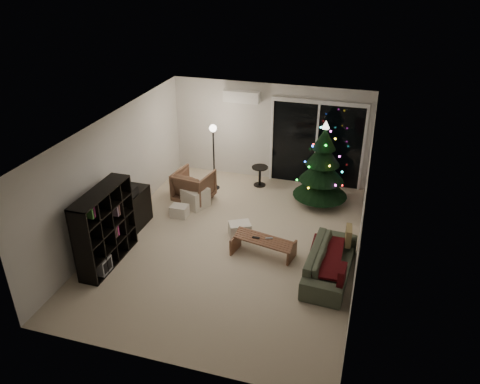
# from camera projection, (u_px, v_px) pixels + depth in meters

# --- Properties ---
(room) EXTENTS (6.50, 7.51, 2.60)m
(room) POSITION_uv_depth(u_px,v_px,m) (271.00, 171.00, 10.27)
(room) COLOR beige
(room) RESTS_ON ground
(bookshelf) EXTENTS (0.97, 1.55, 1.52)m
(bookshelf) POSITION_uv_depth(u_px,v_px,m) (96.00, 226.00, 8.74)
(bookshelf) COLOR black
(bookshelf) RESTS_ON floor
(media_cabinet) EXTENTS (0.51, 1.33, 0.83)m
(media_cabinet) POSITION_uv_depth(u_px,v_px,m) (127.00, 214.00, 9.82)
(media_cabinet) COLOR black
(media_cabinet) RESTS_ON floor
(stereo) EXTENTS (0.42, 0.50, 0.18)m
(stereo) POSITION_uv_depth(u_px,v_px,m) (124.00, 193.00, 9.59)
(stereo) COLOR black
(stereo) RESTS_ON media_cabinet
(armchair) EXTENTS (0.93, 0.95, 0.76)m
(armchair) POSITION_uv_depth(u_px,v_px,m) (194.00, 186.00, 11.05)
(armchair) COLOR brown
(armchair) RESTS_ON floor
(ottoman) EXTENTS (0.66, 0.66, 0.45)m
(ottoman) POSITION_uv_depth(u_px,v_px,m) (196.00, 198.00, 10.86)
(ottoman) COLOR silver
(ottoman) RESTS_ON floor
(cardboard_box_a) EXTENTS (0.38, 0.29, 0.27)m
(cardboard_box_a) POSITION_uv_depth(u_px,v_px,m) (179.00, 211.00, 10.49)
(cardboard_box_a) COLOR silver
(cardboard_box_a) RESTS_ON floor
(cardboard_box_b) EXTENTS (0.54, 0.50, 0.31)m
(cardboard_box_b) POSITION_uv_depth(u_px,v_px,m) (240.00, 230.00, 9.76)
(cardboard_box_b) COLOR silver
(cardboard_box_b) RESTS_ON floor
(side_table) EXTENTS (0.54, 0.54, 0.51)m
(side_table) POSITION_uv_depth(u_px,v_px,m) (260.00, 176.00, 11.81)
(side_table) COLOR black
(side_table) RESTS_ON floor
(floor_lamp) EXTENTS (0.26, 0.26, 1.61)m
(floor_lamp) POSITION_uv_depth(u_px,v_px,m) (214.00, 159.00, 11.42)
(floor_lamp) COLOR black
(floor_lamp) RESTS_ON floor
(sofa) EXTENTS (0.85, 1.91, 0.55)m
(sofa) POSITION_uv_depth(u_px,v_px,m) (330.00, 262.00, 8.54)
(sofa) COLOR #4A5042
(sofa) RESTS_ON floor
(sofa_throw) EXTENTS (0.58, 1.35, 0.04)m
(sofa_throw) POSITION_uv_depth(u_px,v_px,m) (325.00, 256.00, 8.51)
(sofa_throw) COLOR #450D0A
(sofa_throw) RESTS_ON sofa
(cushion_a) EXTENTS (0.14, 0.37, 0.36)m
(cushion_a) POSITION_uv_depth(u_px,v_px,m) (348.00, 236.00, 8.93)
(cushion_a) COLOR #96824D
(cushion_a) RESTS_ON sofa
(cushion_b) EXTENTS (0.13, 0.37, 0.36)m
(cushion_b) POSITION_uv_depth(u_px,v_px,m) (342.00, 276.00, 7.83)
(cushion_b) COLOR #450D0A
(cushion_b) RESTS_ON sofa
(coffee_table) EXTENTS (1.26, 0.66, 0.38)m
(coffee_table) POSITION_uv_depth(u_px,v_px,m) (263.00, 247.00, 9.12)
(coffee_table) COLOR brown
(coffee_table) RESTS_ON floor
(remote_a) EXTENTS (0.15, 0.04, 0.02)m
(remote_a) POSITION_uv_depth(u_px,v_px,m) (256.00, 238.00, 9.06)
(remote_a) COLOR black
(remote_a) RESTS_ON coffee_table
(remote_b) EXTENTS (0.14, 0.09, 0.02)m
(remote_b) POSITION_uv_depth(u_px,v_px,m) (269.00, 238.00, 9.04)
(remote_b) COLOR slate
(remote_b) RESTS_ON coffee_table
(christmas_tree) EXTENTS (1.35, 1.35, 2.05)m
(christmas_tree) POSITION_uv_depth(u_px,v_px,m) (322.00, 164.00, 10.61)
(christmas_tree) COLOR black
(christmas_tree) RESTS_ON floor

